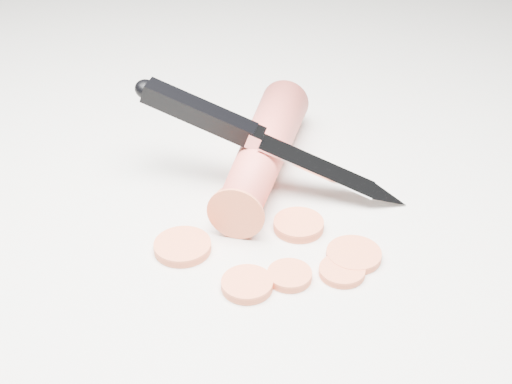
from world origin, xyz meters
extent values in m
plane|color=silver|center=(0.00, 0.00, 0.00)|extent=(2.40, 2.40, 0.00)
cylinder|color=#E64D42|center=(0.02, 0.03, 0.02)|extent=(0.12, 0.17, 0.04)
cylinder|color=#F56A3E|center=(-0.06, -0.05, 0.00)|extent=(0.04, 0.04, 0.01)
cylinder|color=#F56A3E|center=(0.03, -0.04, 0.00)|extent=(0.04, 0.04, 0.01)
cylinder|color=#F56A3E|center=(0.05, -0.09, 0.00)|extent=(0.04, 0.04, 0.01)
cylinder|color=#F56A3E|center=(0.04, -0.10, 0.00)|extent=(0.03, 0.03, 0.01)
cylinder|color=#F56A3E|center=(0.00, -0.10, 0.00)|extent=(0.03, 0.03, 0.01)
cylinder|color=#F56A3E|center=(-0.01, 0.00, 0.00)|extent=(0.03, 0.03, 0.01)
cylinder|color=#F56A3E|center=(-0.03, -0.10, 0.00)|extent=(0.03, 0.03, 0.01)
camera|label=1|loc=(-0.11, -0.44, 0.32)|focal=50.00mm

